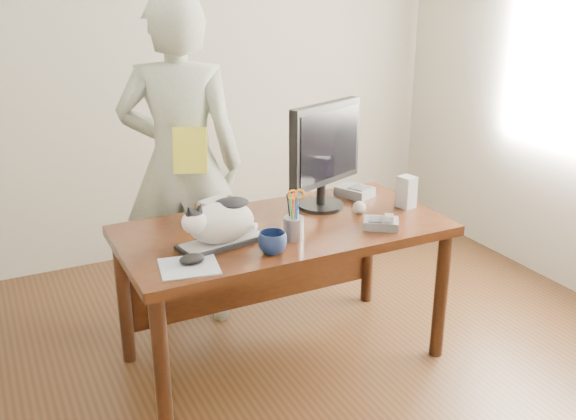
# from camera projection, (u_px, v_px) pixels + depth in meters

# --- Properties ---
(room) EXTENTS (4.50, 4.50, 4.50)m
(room) POSITION_uv_depth(u_px,v_px,m) (352.00, 132.00, 2.44)
(room) COLOR black
(room) RESTS_ON ground
(desk) EXTENTS (1.60, 0.80, 0.75)m
(desk) POSITION_uv_depth(u_px,v_px,m) (277.00, 248.00, 3.27)
(desk) COLOR black
(desk) RESTS_ON ground
(keyboard) EXTENTS (0.43, 0.22, 0.02)m
(keyboard) POSITION_uv_depth(u_px,v_px,m) (222.00, 242.00, 2.93)
(keyboard) COLOR black
(keyboard) RESTS_ON desk
(cat) EXTENTS (0.40, 0.25, 0.23)m
(cat) POSITION_uv_depth(u_px,v_px,m) (219.00, 221.00, 2.89)
(cat) COLOR white
(cat) RESTS_ON keyboard
(monitor) EXTENTS (0.48, 0.31, 0.56)m
(monitor) POSITION_uv_depth(u_px,v_px,m) (325.00, 150.00, 3.28)
(monitor) COLOR black
(monitor) RESTS_ON desk
(pen_cup) EXTENTS (0.12, 0.12, 0.25)m
(pen_cup) POSITION_uv_depth(u_px,v_px,m) (294.00, 225.00, 2.98)
(pen_cup) COLOR gray
(pen_cup) RESTS_ON desk
(mousepad) EXTENTS (0.28, 0.26, 0.01)m
(mousepad) POSITION_uv_depth(u_px,v_px,m) (189.00, 266.00, 2.71)
(mousepad) COLOR #B5BAC2
(mousepad) RESTS_ON desk
(mouse) EXTENTS (0.12, 0.09, 0.04)m
(mouse) POSITION_uv_depth(u_px,v_px,m) (192.00, 259.00, 2.73)
(mouse) COLOR black
(mouse) RESTS_ON mousepad
(coffee_mug) EXTENTS (0.17, 0.17, 0.10)m
(coffee_mug) POSITION_uv_depth(u_px,v_px,m) (273.00, 243.00, 2.83)
(coffee_mug) COLOR #0D1837
(coffee_mug) RESTS_ON desk
(phone) EXTENTS (0.21, 0.20, 0.08)m
(phone) POSITION_uv_depth(u_px,v_px,m) (382.00, 223.00, 3.13)
(phone) COLOR slate
(phone) RESTS_ON desk
(speaker) EXTENTS (0.09, 0.10, 0.17)m
(speaker) POSITION_uv_depth(u_px,v_px,m) (407.00, 192.00, 3.38)
(speaker) COLOR #B1B1B3
(speaker) RESTS_ON desk
(baseball) EXTENTS (0.07, 0.07, 0.07)m
(baseball) POSITION_uv_depth(u_px,v_px,m) (359.00, 208.00, 3.30)
(baseball) COLOR beige
(baseball) RESTS_ON desk
(book_stack) EXTENTS (0.28, 0.24, 0.09)m
(book_stack) POSITION_uv_depth(u_px,v_px,m) (219.00, 209.00, 3.27)
(book_stack) COLOR #431112
(book_stack) RESTS_ON desk
(calculator) EXTENTS (0.21, 0.23, 0.06)m
(calculator) POSITION_uv_depth(u_px,v_px,m) (355.00, 191.00, 3.57)
(calculator) COLOR slate
(calculator) RESTS_ON desk
(person) EXTENTS (0.80, 0.69, 1.86)m
(person) POSITION_uv_depth(u_px,v_px,m) (182.00, 165.00, 3.53)
(person) COLOR silver
(person) RESTS_ON ground
(held_book) EXTENTS (0.20, 0.17, 0.24)m
(held_book) POSITION_uv_depth(u_px,v_px,m) (190.00, 150.00, 3.34)
(held_book) COLOR yellow
(held_book) RESTS_ON person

